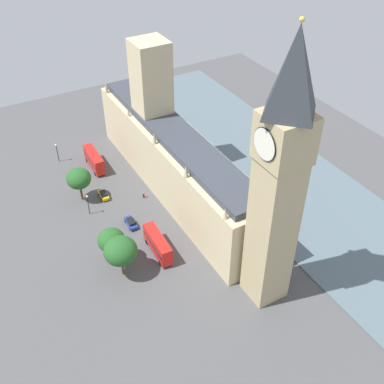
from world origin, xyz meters
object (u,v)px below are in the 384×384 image
at_px(double_decker_bus_opposite_hall, 94,159).
at_px(plane_tree_near_tower, 79,179).
at_px(plane_tree_kerbside, 121,251).
at_px(car_yellow_cab_far_end, 104,195).
at_px(clock_tower, 279,178).
at_px(car_blue_trailing, 131,223).
at_px(parliament_building, 173,155).
at_px(street_lamp_under_trees, 88,201).
at_px(double_decker_bus_by_river_gate, 158,244).
at_px(pedestrian_leading, 144,195).
at_px(plane_tree_midblock, 111,240).
at_px(street_lamp_corner, 57,149).

height_order(double_decker_bus_opposite_hall, plane_tree_near_tower, plane_tree_near_tower).
bearing_deg(plane_tree_kerbside, plane_tree_near_tower, -91.61).
bearing_deg(plane_tree_kerbside, car_yellow_cab_far_end, -102.33).
xyz_separation_m(double_decker_bus_opposite_hall, plane_tree_kerbside, (8.52, 40.02, 4.16)).
bearing_deg(car_yellow_cab_far_end, clock_tower, -67.76).
bearing_deg(plane_tree_kerbside, car_blue_trailing, -119.67).
relative_size(parliament_building, car_yellow_cab_far_end, 16.27).
relative_size(car_blue_trailing, street_lamp_under_trees, 0.86).
height_order(car_blue_trailing, street_lamp_under_trees, street_lamp_under_trees).
distance_m(car_yellow_cab_far_end, plane_tree_near_tower, 7.71).
relative_size(parliament_building, double_decker_bus_by_river_gate, 6.38).
distance_m(double_decker_bus_opposite_hall, car_blue_trailing, 26.94).
distance_m(pedestrian_leading, plane_tree_near_tower, 16.51).
distance_m(car_yellow_cab_far_end, plane_tree_midblock, 23.63).
bearing_deg(street_lamp_under_trees, plane_tree_near_tower, -92.92).
bearing_deg(street_lamp_under_trees, plane_tree_midblock, 87.30).
height_order(plane_tree_midblock, plane_tree_kerbside, plane_tree_kerbside).
bearing_deg(pedestrian_leading, plane_tree_kerbside, 145.13).
xyz_separation_m(double_decker_bus_by_river_gate, plane_tree_midblock, (9.51, -2.11, 3.83)).
xyz_separation_m(plane_tree_near_tower, street_lamp_corner, (0.06, -19.56, -2.44)).
relative_size(car_blue_trailing, plane_tree_near_tower, 0.53).
height_order(clock_tower, pedestrian_leading, clock_tower).
height_order(pedestrian_leading, street_lamp_corner, street_lamp_corner).
bearing_deg(pedestrian_leading, double_decker_bus_opposite_hall, 17.44).
height_order(pedestrian_leading, street_lamp_under_trees, street_lamp_under_trees).
distance_m(double_decker_bus_by_river_gate, street_lamp_under_trees, 21.86).
bearing_deg(double_decker_bus_opposite_hall, car_blue_trailing, 89.18).
height_order(double_decker_bus_by_river_gate, street_lamp_corner, street_lamp_corner).
distance_m(car_blue_trailing, double_decker_bus_by_river_gate, 11.39).
height_order(double_decker_bus_opposite_hall, car_blue_trailing, double_decker_bus_opposite_hall).
bearing_deg(parliament_building, street_lamp_corner, -49.19).
relative_size(car_blue_trailing, double_decker_bus_by_river_gate, 0.45).
bearing_deg(parliament_building, plane_tree_midblock, 36.60).
relative_size(parliament_building, plane_tree_midblock, 7.54).
xyz_separation_m(clock_tower, plane_tree_kerbside, (22.90, -18.14, -21.51)).
xyz_separation_m(double_decker_bus_opposite_hall, car_blue_trailing, (1.03, 26.87, -1.75)).
bearing_deg(double_decker_bus_by_river_gate, parliament_building, -123.44).
bearing_deg(plane_tree_near_tower, double_decker_bus_by_river_gate, 107.59).
relative_size(pedestrian_leading, plane_tree_kerbside, 0.16).
relative_size(car_yellow_cab_far_end, car_blue_trailing, 0.86).
xyz_separation_m(pedestrian_leading, plane_tree_kerbside, (14.58, 21.26, 6.07)).
relative_size(double_decker_bus_by_river_gate, plane_tree_kerbside, 1.09).
bearing_deg(parliament_building, double_decker_bus_by_river_gate, 54.25).
distance_m(parliament_building, street_lamp_corner, 35.08).
distance_m(car_blue_trailing, pedestrian_leading, 10.77).
xyz_separation_m(double_decker_bus_opposite_hall, double_decker_bus_by_river_gate, (-0.62, 38.00, 0.00)).
bearing_deg(street_lamp_corner, double_decker_bus_by_river_gate, 100.38).
bearing_deg(car_yellow_cab_far_end, pedestrian_leading, -28.36).
relative_size(car_blue_trailing, plane_tree_midblock, 0.54).
bearing_deg(double_decker_bus_opposite_hall, plane_tree_midblock, 77.46).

